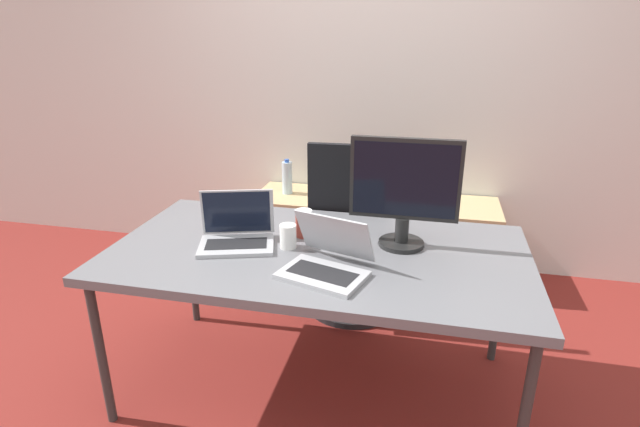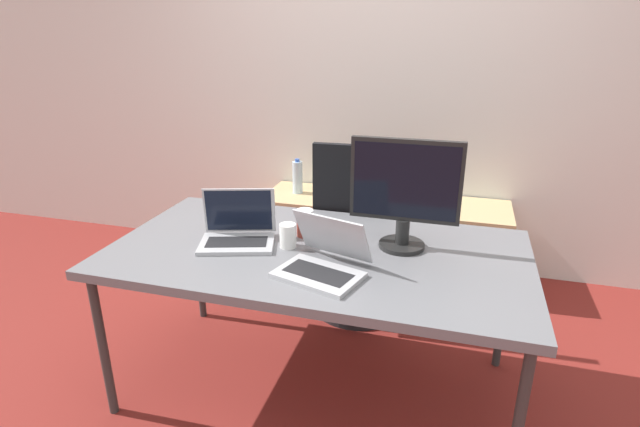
# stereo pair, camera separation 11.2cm
# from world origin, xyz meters

# --- Properties ---
(ground_plane) EXTENTS (14.00, 14.00, 0.00)m
(ground_plane) POSITION_xyz_m (0.00, 0.00, 0.00)
(ground_plane) COLOR maroon
(wall_back) EXTENTS (10.00, 0.05, 2.60)m
(wall_back) POSITION_xyz_m (0.00, 1.54, 1.30)
(wall_back) COLOR silver
(wall_back) RESTS_ON ground_plane
(desk) EXTENTS (1.81, 0.96, 0.74)m
(desk) POSITION_xyz_m (0.00, 0.00, 0.70)
(desk) COLOR slate
(desk) RESTS_ON ground_plane
(office_chair) EXTENTS (0.56, 0.57, 1.09)m
(office_chair) POSITION_xyz_m (0.04, 0.72, 0.41)
(office_chair) COLOR #232326
(office_chair) RESTS_ON ground_plane
(cabinet_left) EXTENTS (0.42, 0.49, 0.55)m
(cabinet_left) POSITION_xyz_m (-0.51, 1.26, 0.28)
(cabinet_left) COLOR tan
(cabinet_left) RESTS_ON ground_plane
(cabinet_right) EXTENTS (0.42, 0.49, 0.55)m
(cabinet_right) POSITION_xyz_m (0.71, 1.26, 0.28)
(cabinet_right) COLOR tan
(cabinet_right) RESTS_ON ground_plane
(water_bottle) EXTENTS (0.07, 0.07, 0.24)m
(water_bottle) POSITION_xyz_m (-0.51, 1.26, 0.67)
(water_bottle) COLOR silver
(water_bottle) RESTS_ON cabinet_left
(laptop_left) EXTENTS (0.38, 0.32, 0.23)m
(laptop_left) POSITION_xyz_m (-0.36, -0.03, 0.79)
(laptop_left) COLOR #ADADB2
(laptop_left) RESTS_ON desk
(laptop_right) EXTENTS (0.38, 0.39, 0.22)m
(laptop_right) POSITION_xyz_m (0.08, -0.20, 0.78)
(laptop_right) COLOR #ADADB2
(laptop_right) RESTS_ON desk
(monitor) EXTENTS (0.47, 0.20, 0.48)m
(monitor) POSITION_xyz_m (0.35, 0.13, 0.99)
(monitor) COLOR black
(monitor) RESTS_ON desk
(mouse) EXTENTS (0.04, 0.07, 0.03)m
(mouse) POSITION_xyz_m (0.06, 0.03, 0.75)
(mouse) COLOR silver
(mouse) RESTS_ON desk
(coffee_cup_white) EXTENTS (0.07, 0.07, 0.11)m
(coffee_cup_white) POSITION_xyz_m (-0.13, -0.01, 0.79)
(coffee_cup_white) COLOR white
(coffee_cup_white) RESTS_ON desk
(coffee_cup_brown) EXTENTS (0.08, 0.08, 0.13)m
(coffee_cup_brown) POSITION_xyz_m (-0.10, 0.13, 0.80)
(coffee_cup_brown) COLOR maroon
(coffee_cup_brown) RESTS_ON desk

